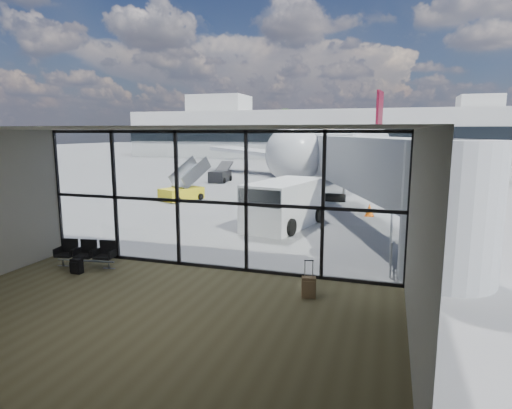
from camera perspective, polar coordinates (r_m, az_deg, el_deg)
The scene contains 22 objects.
ground at distance 52.94m, azimuth 11.55°, elevation 4.65°, with size 220.00×220.00×0.00m, color slate.
lounge_shell at distance 9.57m, azimuth -17.57°, elevation -1.49°, with size 12.02×8.01×4.51m.
glass_curtain_wall at distance 13.78m, azimuth -6.03°, elevation 0.50°, with size 12.10×0.12×4.50m.
jet_bridge at distance 19.63m, azimuth 15.87°, elevation 4.41°, with size 8.00×16.50×4.33m.
apron_railing at distance 16.40m, azimuth 17.59°, elevation -3.88°, with size 0.06×5.46×1.11m.
far_terminal at distance 74.69m, azimuth 13.02°, elevation 9.23°, with size 80.00×12.20×11.00m.
tree_0 at distance 98.39m, azimuth -13.56°, elevation 9.50°, with size 4.95×4.95×7.12m.
tree_1 at distance 95.46m, azimuth -10.43°, elevation 9.98°, with size 5.61×5.61×8.07m.
tree_2 at distance 92.82m, azimuth -7.11°, elevation 10.46°, with size 6.27×6.27×9.03m.
tree_3 at distance 90.49m, azimuth -3.59°, elevation 9.75°, with size 4.95×4.95×7.12m.
tree_4 at distance 88.52m, azimuth 0.10°, elevation 10.18°, with size 5.61×5.61×8.07m.
tree_5 at distance 86.92m, azimuth 3.94°, elevation 10.57°, with size 6.27×6.27×9.03m.
seating_row at distance 15.31m, azimuth -21.62°, elevation -5.92°, with size 2.00×0.82×0.89m.
backpack at distance 14.75m, azimuth -22.81°, elevation -7.56°, with size 0.35×0.32×0.52m.
suitcase at distance 11.78m, azimuth 7.04°, elevation -10.88°, with size 0.42×0.34×1.03m.
airliner at distance 43.38m, azimuth 12.57°, elevation 7.49°, with size 32.44×37.75×9.75m.
service_van at distance 20.13m, azimuth 3.65°, elevation 0.14°, with size 3.22×5.30×2.16m.
belt_loader at distance 38.71m, azimuth -4.75°, elevation 3.91°, with size 1.69×3.84×1.73m.
mobile_stairs at distance 28.50m, azimuth -9.78°, elevation 1.67°, with size 2.64×3.51×2.25m.
traffic_cone_a at distance 24.92m, azimuth 5.12°, elevation -0.05°, with size 0.36×0.36×0.51m.
traffic_cone_b at distance 25.63m, azimuth 3.73°, elevation 0.42°, with size 0.48×0.48×0.68m.
traffic_cone_c at distance 23.55m, azimuth 14.88°, elevation -0.72°, with size 0.47×0.47×0.67m.
Camera 1 is at (5.44, -12.47, 4.42)m, focal length 30.00 mm.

